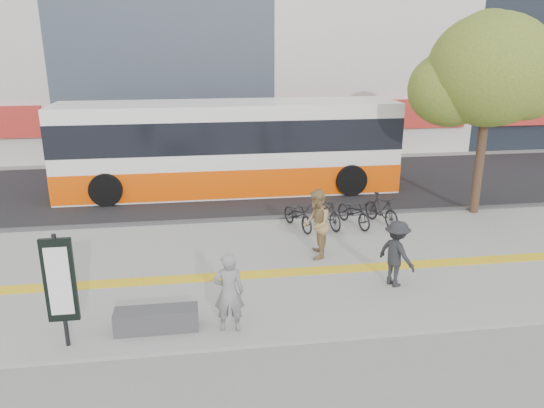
{
  "coord_description": "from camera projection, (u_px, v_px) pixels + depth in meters",
  "views": [
    {
      "loc": [
        -1.67,
        -10.36,
        5.5
      ],
      "look_at": [
        0.13,
        2.0,
        1.52
      ],
      "focal_mm": 34.42,
      "sensor_mm": 36.0,
      "label": 1
    }
  ],
  "objects": [
    {
      "name": "ground",
      "position": [
        279.0,
        296.0,
        11.67
      ],
      "size": [
        120.0,
        120.0,
        0.0
      ],
      "primitive_type": "plane",
      "color": "slate",
      "rests_on": "ground"
    },
    {
      "name": "sidewalk",
      "position": [
        270.0,
        266.0,
        13.08
      ],
      "size": [
        40.0,
        7.0,
        0.08
      ],
      "primitive_type": "cube",
      "color": "gray",
      "rests_on": "ground"
    },
    {
      "name": "tactile_strip",
      "position": [
        273.0,
        273.0,
        12.59
      ],
      "size": [
        40.0,
        0.45,
        0.01
      ],
      "primitive_type": "cube",
      "color": "yellow",
      "rests_on": "sidewalk"
    },
    {
      "name": "street",
      "position": [
        243.0,
        187.0,
        20.15
      ],
      "size": [
        40.0,
        8.0,
        0.06
      ],
      "primitive_type": "cube",
      "color": "black",
      "rests_on": "ground"
    },
    {
      "name": "curb",
      "position": [
        254.0,
        220.0,
        16.37
      ],
      "size": [
        40.0,
        0.25,
        0.14
      ],
      "primitive_type": "cube",
      "color": "#3A3A3C",
      "rests_on": "ground"
    },
    {
      "name": "bench",
      "position": [
        157.0,
        320.0,
        10.09
      ],
      "size": [
        1.6,
        0.45,
        0.45
      ],
      "primitive_type": "cube",
      "color": "#3A3A3C",
      "rests_on": "sidewalk"
    },
    {
      "name": "signboard",
      "position": [
        60.0,
        282.0,
        9.26
      ],
      "size": [
        0.55,
        0.1,
        2.2
      ],
      "color": "black",
      "rests_on": "sidewalk"
    },
    {
      "name": "street_tree",
      "position": [
        488.0,
        72.0,
        15.84
      ],
      "size": [
        4.4,
        3.8,
        6.31
      ],
      "color": "#352218",
      "rests_on": "sidewalk"
    },
    {
      "name": "bus",
      "position": [
        229.0,
        150.0,
        19.13
      ],
      "size": [
        12.27,
        2.91,
        3.27
      ],
      "color": "white",
      "rests_on": "street"
    },
    {
      "name": "bicycle_row",
      "position": [
        339.0,
        212.0,
        15.62
      ],
      "size": [
        3.57,
        1.73,
        0.95
      ],
      "color": "black",
      "rests_on": "sidewalk"
    },
    {
      "name": "seated_woman",
      "position": [
        229.0,
        292.0,
        9.93
      ],
      "size": [
        0.62,
        0.43,
        1.61
      ],
      "primitive_type": "imported",
      "rotation": [
        0.0,
        0.0,
        3.06
      ],
      "color": "black",
      "rests_on": "sidewalk"
    },
    {
      "name": "pedestrian_tan",
      "position": [
        316.0,
        224.0,
        13.28
      ],
      "size": [
        0.87,
        1.02,
        1.81
      ],
      "primitive_type": "imported",
      "rotation": [
        0.0,
        0.0,
        -1.81
      ],
      "color": "#95774C",
      "rests_on": "sidewalk"
    },
    {
      "name": "pedestrian_dark",
      "position": [
        396.0,
        253.0,
        11.8
      ],
      "size": [
        0.97,
        1.16,
        1.55
      ],
      "primitive_type": "imported",
      "rotation": [
        0.0,
        0.0,
        2.04
      ],
      "color": "black",
      "rests_on": "sidewalk"
    }
  ]
}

